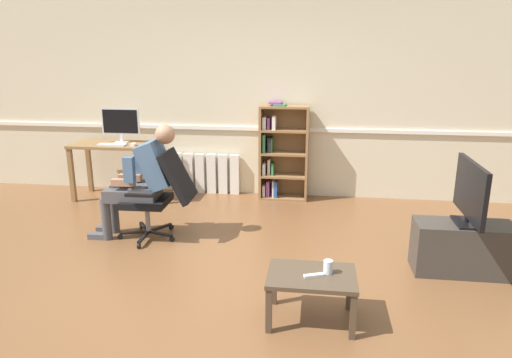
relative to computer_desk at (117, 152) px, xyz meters
The scene contains 15 objects.
ground_plane 2.94m from the computer_desk, 48.48° to the right, with size 18.00×18.00×0.00m, color brown.
back_wall 2.09m from the computer_desk, 14.71° to the left, with size 12.00×0.13×2.70m.
computer_desk is the anchor object (origin of this frame).
imac_monitor 0.40m from the computer_desk, 56.29° to the left, with size 0.52×0.14×0.46m.
keyboard 0.19m from the computer_desk, 85.98° to the right, with size 0.37×0.12×0.02m, color silver.
computer_mouse 0.35m from the computer_desk, 22.12° to the right, with size 0.06×0.10×0.03m, color white.
bookshelf 2.19m from the computer_desk, ahead, with size 0.64×0.29×1.30m.
radiator 1.23m from the computer_desk, 19.28° to the left, with size 0.95×0.08×0.56m.
office_chair 1.66m from the computer_desk, 50.90° to the right, with size 0.82×0.61×0.96m.
person_seated 1.54m from the computer_desk, 56.62° to the right, with size 0.97×0.40×1.23m.
tv_stand 4.35m from the computer_desk, 22.96° to the right, with size 0.86×0.36×0.47m.
tv_screen 4.33m from the computer_desk, 22.95° to the right, with size 0.20×0.79×0.56m.
coffee_table 3.76m from the computer_desk, 45.04° to the right, with size 0.65×0.45×0.38m.
drinking_glass 3.81m from the computer_desk, 43.46° to the right, with size 0.07×0.07×0.10m, color silver.
spare_remote 3.79m from the computer_desk, 45.24° to the right, with size 0.04×0.15×0.02m, color white.
Camera 1 is at (0.74, -3.57, 1.95)m, focal length 32.37 mm.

